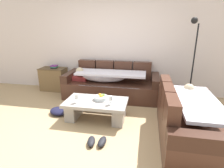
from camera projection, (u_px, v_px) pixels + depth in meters
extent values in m
plane|color=tan|center=(86.00, 129.00, 3.25)|extent=(14.00, 14.00, 0.00)
cube|color=silver|center=(110.00, 42.00, 4.85)|extent=(9.00, 0.10, 2.70)
cube|color=#492A1F|center=(111.00, 89.00, 4.66)|extent=(2.35, 0.92, 0.42)
cube|color=#492A1F|center=(88.00, 68.00, 5.01)|extent=(0.47, 0.16, 0.46)
cube|color=#492A1F|center=(105.00, 69.00, 4.92)|extent=(0.47, 0.16, 0.46)
cube|color=#492A1F|center=(123.00, 70.00, 4.83)|extent=(0.47, 0.16, 0.46)
cube|color=#492A1F|center=(142.00, 71.00, 4.74)|extent=(0.47, 0.16, 0.46)
cube|color=#3A2218|center=(71.00, 76.00, 4.76)|extent=(0.18, 0.92, 0.20)
cube|color=#3A2218|center=(155.00, 80.00, 4.36)|extent=(0.18, 0.92, 0.20)
cube|color=#B23838|center=(81.00, 78.00, 4.72)|extent=(0.36, 0.28, 0.11)
sphere|color=tan|center=(80.00, 72.00, 4.63)|extent=(0.21, 0.21, 0.21)
sphere|color=#CCB793|center=(80.00, 71.00, 4.62)|extent=(0.20, 0.20, 0.20)
ellipsoid|color=silver|center=(103.00, 76.00, 4.54)|extent=(1.10, 0.44, 0.28)
cube|color=silver|center=(111.00, 73.00, 4.45)|extent=(1.70, 0.60, 0.05)
cube|color=silver|center=(108.00, 95.00, 4.24)|extent=(1.44, 0.04, 0.38)
cube|color=#492A1F|center=(189.00, 127.00, 2.91)|extent=(0.92, 1.88, 0.42)
cube|color=#492A1F|center=(171.00, 115.00, 2.37)|extent=(0.16, 0.48, 0.46)
cube|color=#492A1F|center=(168.00, 100.00, 2.84)|extent=(0.16, 0.48, 0.46)
cube|color=#492A1F|center=(165.00, 90.00, 3.32)|extent=(0.16, 0.48, 0.46)
cube|color=#3A2218|center=(209.00, 143.00, 2.02)|extent=(0.92, 0.18, 0.20)
cube|color=#3A2218|center=(183.00, 91.00, 3.61)|extent=(0.92, 0.18, 0.20)
cube|color=gray|center=(185.00, 99.00, 3.37)|extent=(0.28, 0.36, 0.11)
sphere|color=tan|center=(189.00, 91.00, 3.31)|extent=(0.21, 0.21, 0.21)
sphere|color=#CCB793|center=(189.00, 89.00, 3.30)|extent=(0.20, 0.20, 0.20)
ellipsoid|color=silver|center=(196.00, 109.00, 2.75)|extent=(0.44, 0.96, 0.28)
cube|color=silver|center=(198.00, 102.00, 2.76)|extent=(0.60, 1.40, 0.05)
cube|color=silver|center=(219.00, 129.00, 2.82)|extent=(0.04, 1.19, 0.38)
cube|color=#9C9791|center=(96.00, 102.00, 3.51)|extent=(1.20, 0.68, 0.06)
cube|color=#9C9791|center=(74.00, 109.00, 3.65)|extent=(0.20, 0.54, 0.32)
cube|color=#9C9791|center=(119.00, 113.00, 3.49)|extent=(0.20, 0.54, 0.32)
cylinder|color=silver|center=(101.00, 98.00, 3.56)|extent=(0.28, 0.28, 0.07)
sphere|color=#649D37|center=(103.00, 96.00, 3.60)|extent=(0.08, 0.08, 0.08)
sphere|color=orange|center=(101.00, 97.00, 3.54)|extent=(0.08, 0.08, 0.08)
sphere|color=orange|center=(100.00, 95.00, 3.62)|extent=(0.08, 0.08, 0.08)
cylinder|color=silver|center=(77.00, 102.00, 3.43)|extent=(0.06, 0.06, 0.01)
cylinder|color=silver|center=(77.00, 100.00, 3.41)|extent=(0.01, 0.01, 0.07)
cylinder|color=silver|center=(77.00, 97.00, 3.39)|extent=(0.07, 0.07, 0.08)
cylinder|color=silver|center=(111.00, 104.00, 3.34)|extent=(0.06, 0.06, 0.01)
cylinder|color=silver|center=(111.00, 102.00, 3.33)|extent=(0.01, 0.01, 0.07)
cylinder|color=silver|center=(111.00, 98.00, 3.31)|extent=(0.07, 0.07, 0.08)
cube|color=white|center=(111.00, 100.00, 3.52)|extent=(0.29, 0.23, 0.01)
cube|color=brown|center=(54.00, 79.00, 5.18)|extent=(0.70, 0.42, 0.62)
cube|color=brown|center=(53.00, 68.00, 5.08)|extent=(0.72, 0.44, 0.02)
cube|color=black|center=(54.00, 68.00, 5.07)|extent=(0.17, 0.22, 0.02)
cube|color=#338C59|center=(54.00, 67.00, 5.06)|extent=(0.17, 0.17, 0.03)
cube|color=#72337F|center=(54.00, 66.00, 5.05)|extent=(0.18, 0.18, 0.03)
cylinder|color=black|center=(188.00, 100.00, 4.48)|extent=(0.28, 0.28, 0.02)
cylinder|color=black|center=(193.00, 64.00, 4.20)|extent=(0.03, 0.03, 1.80)
sphere|color=black|center=(194.00, 20.00, 3.84)|extent=(0.14, 0.14, 0.14)
ellipsoid|color=black|center=(91.00, 141.00, 2.82)|extent=(0.17, 0.29, 0.09)
ellipsoid|color=black|center=(102.00, 142.00, 2.82)|extent=(0.13, 0.28, 0.09)
ellipsoid|color=#191933|center=(58.00, 111.00, 3.80)|extent=(0.51, 0.48, 0.12)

